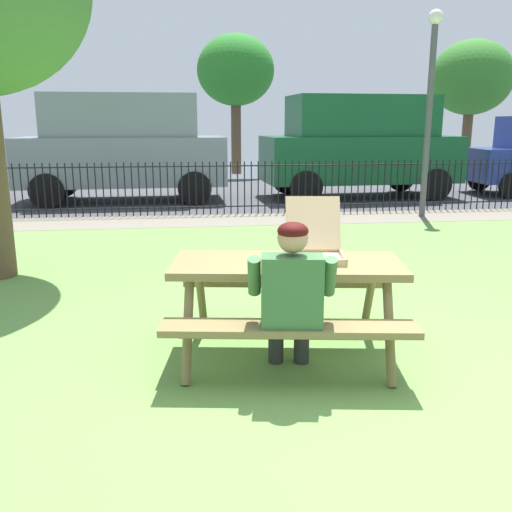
{
  "coord_description": "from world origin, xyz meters",
  "views": [
    {
      "loc": [
        -1.1,
        -3.62,
        1.84
      ],
      "look_at": [
        -0.54,
        0.87,
        0.75
      ],
      "focal_mm": 39.16,
      "sensor_mm": 36.0,
      "label": 1
    }
  ],
  "objects": [
    {
      "name": "ground",
      "position": [
        0.0,
        1.84,
        -0.01
      ],
      "size": [
        28.0,
        11.67,
        0.02
      ],
      "primitive_type": "cube",
      "color": "#6A9A48"
    },
    {
      "name": "cobblestone_walkway",
      "position": [
        0.0,
        6.97,
        -0.0
      ],
      "size": [
        28.0,
        1.4,
        0.01
      ],
      "primitive_type": "cube",
      "color": "gray"
    },
    {
      "name": "street_asphalt",
      "position": [
        0.0,
        11.25,
        -0.01
      ],
      "size": [
        28.0,
        7.14,
        0.01
      ],
      "primitive_type": "cube",
      "color": "#424247"
    },
    {
      "name": "picnic_table_foreground",
      "position": [
        -0.33,
        0.57,
        0.6
      ],
      "size": [
        2.0,
        1.73,
        0.79
      ],
      "color": "olive",
      "rests_on": "ground"
    },
    {
      "name": "pizza_box_open",
      "position": [
        -0.09,
        0.69,
        0.88
      ],
      "size": [
        0.52,
        0.62,
        0.47
      ],
      "color": "tan",
      "rests_on": "picnic_table_foreground"
    },
    {
      "name": "adult_at_table",
      "position": [
        -0.39,
        0.07,
        0.66
      ],
      "size": [
        0.63,
        0.63,
        1.19
      ],
      "color": "#2B2B2B",
      "rests_on": "ground"
    },
    {
      "name": "iron_fence_streetside",
      "position": [
        -0.0,
        7.67,
        0.54
      ],
      "size": [
        20.49,
        0.03,
        1.06
      ],
      "color": "black",
      "rests_on": "ground"
    },
    {
      "name": "lamp_post_walkway",
      "position": [
        3.56,
        6.92,
        2.37
      ],
      "size": [
        0.28,
        0.28,
        3.86
      ],
      "color": "#4C4C51",
      "rests_on": "ground"
    },
    {
      "name": "parked_car_left",
      "position": [
        -2.55,
        9.93,
        1.31
      ],
      "size": [
        4.76,
        2.19,
        2.46
      ],
      "color": "gray",
      "rests_on": "ground"
    },
    {
      "name": "parked_car_center",
      "position": [
        3.16,
        9.93,
        1.31
      ],
      "size": [
        4.8,
        2.28,
        2.46
      ],
      "color": "#13502C",
      "rests_on": "ground"
    },
    {
      "name": "far_tree_midleft",
      "position": [
        0.71,
        16.77,
        3.56
      ],
      "size": [
        2.7,
        2.7,
        4.82
      ],
      "color": "brown",
      "rests_on": "ground"
    },
    {
      "name": "far_tree_center",
      "position": [
        9.45,
        16.77,
        3.4
      ],
      "size": [
        2.99,
        2.99,
        4.78
      ],
      "color": "brown",
      "rests_on": "ground"
    }
  ]
}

